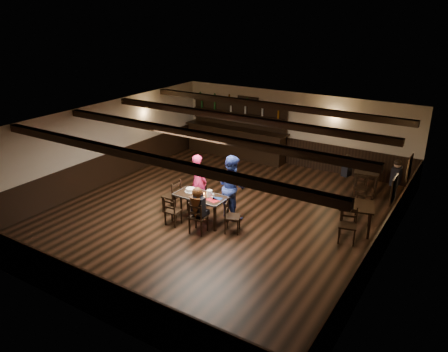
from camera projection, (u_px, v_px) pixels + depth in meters
The scene contains 25 objects.
ground at pixel (220, 214), 12.48m from camera, with size 10.00×10.00×0.00m, color black.
room_shell at pixel (221, 156), 11.86m from camera, with size 9.02×10.02×2.71m.
dining_table at pixel (201, 198), 11.89m from camera, with size 1.48×0.76×0.75m.
chair_near_left at pixel (172, 210), 11.68m from camera, with size 0.38×0.37×0.80m.
chair_near_right at pixel (197, 216), 11.23m from camera, with size 0.45×0.44×0.89m.
chair_end_left at pixel (174, 194), 12.42m from camera, with size 0.43×0.45×0.96m.
chair_end_right at pixel (230, 214), 11.35m from camera, with size 0.51×0.52×0.87m.
chair_far_pushed at pixel (200, 181), 13.55m from camera, with size 0.53×0.53×0.82m.
woman_pink at pixel (198, 181), 12.69m from camera, with size 0.59×0.39×1.61m, color #FF3C97.
man_blue at pixel (232, 186), 12.06m from camera, with size 0.88×0.68×1.80m, color navy.
seated_person at pixel (198, 203), 11.16m from camera, with size 0.35×0.52×0.85m.
cake at pixel (191, 190), 12.09m from camera, with size 0.31×0.31×0.10m.
plate_stack_a at pixel (198, 194), 11.75m from camera, with size 0.17×0.17×0.16m, color white.
plate_stack_b at pixel (210, 193), 11.76m from camera, with size 0.15×0.15×0.18m, color white.
tea_light at pixel (204, 194), 11.88m from camera, with size 0.05×0.05×0.06m.
salt_shaker at pixel (212, 198), 11.60m from camera, with size 0.03×0.03×0.08m, color silver.
pepper_shaker at pixel (212, 199), 11.57m from camera, with size 0.03×0.03×0.08m, color #A5A8AD.
drink_glass at pixel (213, 195), 11.73m from camera, with size 0.06×0.06×0.10m, color silver.
menu_red at pixel (213, 200), 11.57m from camera, with size 0.33×0.23×0.00m, color maroon.
menu_blue at pixel (217, 199), 11.66m from camera, with size 0.26×0.18×0.00m, color navy.
bar_counter at pixel (236, 138), 17.04m from camera, with size 4.27×0.70×2.20m.
back_table_a at pixel (357, 208), 11.34m from camera, with size 1.03×1.03×0.75m.
back_table_b at pixel (367, 174), 13.66m from camera, with size 0.86×0.86×0.75m.
bg_patron_left at pixel (347, 165), 13.89m from camera, with size 0.27×0.38×0.70m.
bg_patron_right at pixel (397, 172), 13.15m from camera, with size 0.26×0.40×0.81m.
Camera 1 is at (6.06, -9.43, 5.59)m, focal length 35.00 mm.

